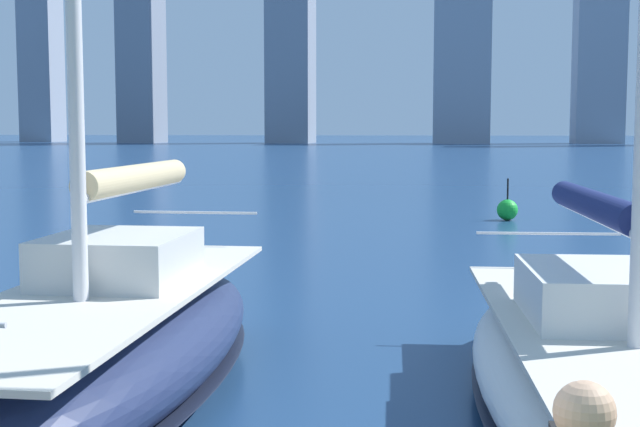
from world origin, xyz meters
The scene contains 4 objects.
city_skyline centered at (-0.97, -160.23, 22.30)m, with size 165.64×22.95×54.46m.
sailboat_navy centered at (-2.90, -6.62, 0.64)m, with size 3.39×9.36×11.95m.
sailboat_tan centered at (2.56, -6.64, 0.74)m, with size 2.70×8.47×9.68m.
channel_buoy centered at (-3.09, -27.57, 0.36)m, with size 0.70×0.70×1.40m.
Camera 1 is at (-1.21, 2.62, 3.14)m, focal length 50.00 mm.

